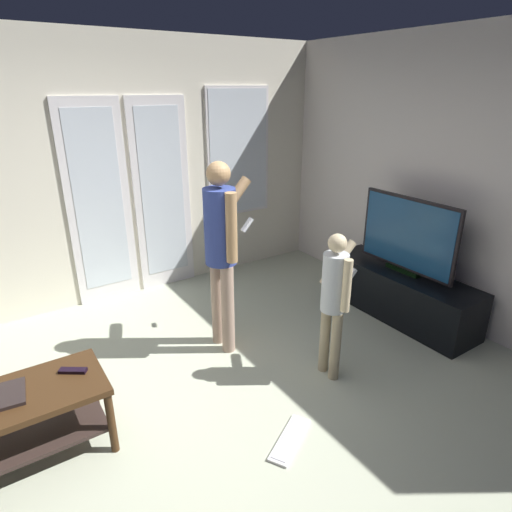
{
  "coord_description": "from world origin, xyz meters",
  "views": [
    {
      "loc": [
        -0.82,
        -2.12,
        2.17
      ],
      "look_at": [
        0.8,
        0.32,
        1.01
      ],
      "focal_mm": 30.2,
      "sensor_mm": 36.0,
      "label": 1
    }
  ],
  "objects_px": {
    "person_child": "(335,294)",
    "person_adult": "(222,242)",
    "flat_screen_tv": "(408,235)",
    "loose_keyboard": "(290,439)",
    "tv_stand": "(400,294)",
    "coffee_table": "(12,417)",
    "tv_remote_black": "(73,371)"
  },
  "relations": [
    {
      "from": "flat_screen_tv",
      "to": "loose_keyboard",
      "type": "xyz_separation_m",
      "value": [
        -1.94,
        -0.73,
        -0.84
      ]
    },
    {
      "from": "person_adult",
      "to": "loose_keyboard",
      "type": "bearing_deg",
      "value": -99.55
    },
    {
      "from": "loose_keyboard",
      "to": "tv_remote_black",
      "type": "height_order",
      "value": "tv_remote_black"
    },
    {
      "from": "tv_stand",
      "to": "coffee_table",
      "type": "bearing_deg",
      "value": 179.02
    },
    {
      "from": "flat_screen_tv",
      "to": "person_adult",
      "type": "xyz_separation_m",
      "value": [
        -1.73,
        0.49,
        0.13
      ]
    },
    {
      "from": "coffee_table",
      "to": "person_child",
      "type": "distance_m",
      "value": 2.25
    },
    {
      "from": "person_child",
      "to": "loose_keyboard",
      "type": "bearing_deg",
      "value": -150.65
    },
    {
      "from": "person_adult",
      "to": "loose_keyboard",
      "type": "distance_m",
      "value": 1.57
    },
    {
      "from": "flat_screen_tv",
      "to": "person_child",
      "type": "relative_size",
      "value": 0.87
    },
    {
      "from": "person_adult",
      "to": "tv_remote_black",
      "type": "bearing_deg",
      "value": -163.49
    },
    {
      "from": "flat_screen_tv",
      "to": "person_adult",
      "type": "height_order",
      "value": "person_adult"
    },
    {
      "from": "person_child",
      "to": "flat_screen_tv",
      "type": "bearing_deg",
      "value": 15.0
    },
    {
      "from": "person_child",
      "to": "tv_stand",
      "type": "bearing_deg",
      "value": 14.82
    },
    {
      "from": "person_child",
      "to": "coffee_table",
      "type": "bearing_deg",
      "value": 170.0
    },
    {
      "from": "person_child",
      "to": "person_adult",
      "type": "bearing_deg",
      "value": 121.19
    },
    {
      "from": "person_adult",
      "to": "person_child",
      "type": "bearing_deg",
      "value": -58.81
    },
    {
      "from": "tv_stand",
      "to": "loose_keyboard",
      "type": "bearing_deg",
      "value": -159.57
    },
    {
      "from": "tv_stand",
      "to": "person_adult",
      "type": "distance_m",
      "value": 1.95
    },
    {
      "from": "coffee_table",
      "to": "loose_keyboard",
      "type": "distance_m",
      "value": 1.71
    },
    {
      "from": "coffee_table",
      "to": "tv_stand",
      "type": "xyz_separation_m",
      "value": [
        3.42,
        -0.06,
        -0.11
      ]
    },
    {
      "from": "coffee_table",
      "to": "tv_remote_black",
      "type": "xyz_separation_m",
      "value": [
        0.38,
        0.05,
        0.14
      ]
    },
    {
      "from": "flat_screen_tv",
      "to": "person_adult",
      "type": "relative_size",
      "value": 0.63
    },
    {
      "from": "coffee_table",
      "to": "loose_keyboard",
      "type": "height_order",
      "value": "coffee_table"
    },
    {
      "from": "loose_keyboard",
      "to": "tv_remote_black",
      "type": "relative_size",
      "value": 2.62
    },
    {
      "from": "loose_keyboard",
      "to": "tv_remote_black",
      "type": "xyz_separation_m",
      "value": [
        -1.11,
        0.83,
        0.48
      ]
    },
    {
      "from": "flat_screen_tv",
      "to": "loose_keyboard",
      "type": "relative_size",
      "value": 2.33
    },
    {
      "from": "tv_stand",
      "to": "person_adult",
      "type": "relative_size",
      "value": 0.95
    },
    {
      "from": "flat_screen_tv",
      "to": "person_child",
      "type": "distance_m",
      "value": 1.28
    },
    {
      "from": "person_adult",
      "to": "tv_remote_black",
      "type": "height_order",
      "value": "person_adult"
    },
    {
      "from": "person_adult",
      "to": "coffee_table",
      "type": "bearing_deg",
      "value": -165.46
    },
    {
      "from": "loose_keyboard",
      "to": "flat_screen_tv",
      "type": "bearing_deg",
      "value": 20.54
    },
    {
      "from": "person_adult",
      "to": "loose_keyboard",
      "type": "relative_size",
      "value": 3.68
    }
  ]
}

